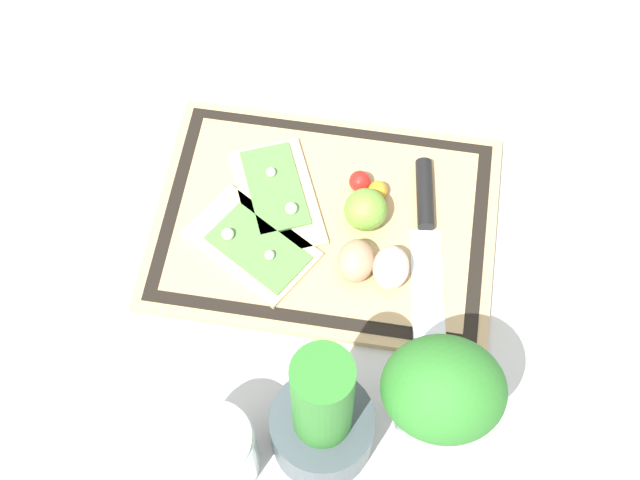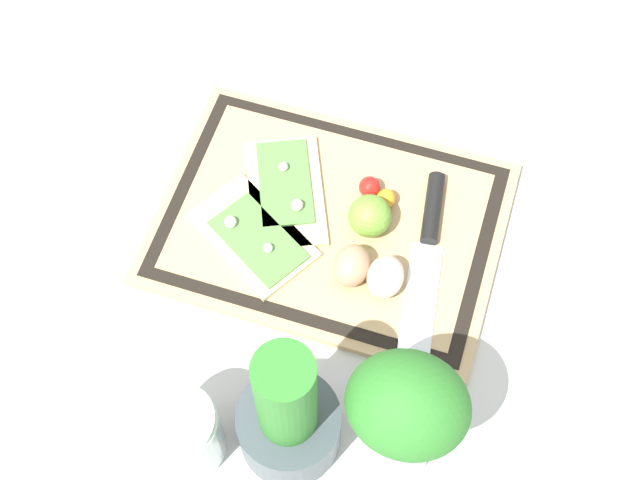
{
  "view_description": "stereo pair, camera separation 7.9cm",
  "coord_description": "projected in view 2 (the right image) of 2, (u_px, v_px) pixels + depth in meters",
  "views": [
    {
      "loc": [
        -0.08,
        0.56,
        1.03
      ],
      "look_at": [
        0.0,
        0.04,
        0.03
      ],
      "focal_mm": 50.0,
      "sensor_mm": 36.0,
      "label": 1
    },
    {
      "loc": [
        -0.16,
        0.54,
        1.03
      ],
      "look_at": [
        0.0,
        0.04,
        0.03
      ],
      "focal_mm": 50.0,
      "sensor_mm": 36.0,
      "label": 2
    }
  ],
  "objects": [
    {
      "name": "egg_brown",
      "position": [
        352.0,
        265.0,
        1.1
      ],
      "size": [
        0.05,
        0.06,
        0.05
      ],
      "primitive_type": "ellipsoid",
      "color": "tan",
      "rests_on": "cutting_board"
    },
    {
      "name": "knife",
      "position": [
        429.0,
        236.0,
        1.14
      ],
      "size": [
        0.07,
        0.27,
        0.02
      ],
      "color": "silver",
      "rests_on": "cutting_board"
    },
    {
      "name": "ground_plane",
      "position": [
        329.0,
        226.0,
        1.17
      ],
      "size": [
        6.0,
        6.0,
        0.0
      ],
      "primitive_type": "plane",
      "color": "silver"
    },
    {
      "name": "pizza_slice_far",
      "position": [
        253.0,
        236.0,
        1.14
      ],
      "size": [
        0.19,
        0.17,
        0.02
      ],
      "color": "beige",
      "rests_on": "cutting_board"
    },
    {
      "name": "herb_glass",
      "position": [
        405.0,
        414.0,
        0.93
      ],
      "size": [
        0.13,
        0.11,
        0.21
      ],
      "color": "silver",
      "rests_on": "ground_plane"
    },
    {
      "name": "herb_pot",
      "position": [
        288.0,
        417.0,
        0.97
      ],
      "size": [
        0.12,
        0.12,
        0.24
      ],
      "color": "#3D474C",
      "rests_on": "ground_plane"
    },
    {
      "name": "lime",
      "position": [
        370.0,
        216.0,
        1.13
      ],
      "size": [
        0.06,
        0.06,
        0.06
      ],
      "primitive_type": "sphere",
      "color": "#70A838",
      "rests_on": "cutting_board"
    },
    {
      "name": "sauce_jar",
      "position": [
        184.0,
        435.0,
        0.99
      ],
      "size": [
        0.09,
        0.09,
        0.11
      ],
      "color": "silver",
      "rests_on": "ground_plane"
    },
    {
      "name": "pizza_slice_near",
      "position": [
        286.0,
        190.0,
        1.17
      ],
      "size": [
        0.16,
        0.19,
        0.02
      ],
      "color": "beige",
      "rests_on": "cutting_board"
    },
    {
      "name": "cherry_tomato_red",
      "position": [
        370.0,
        187.0,
        1.17
      ],
      "size": [
        0.03,
        0.03,
        0.03
      ],
      "primitive_type": "sphere",
      "color": "red",
      "rests_on": "cutting_board"
    },
    {
      "name": "cherry_tomato_yellow",
      "position": [
        386.0,
        198.0,
        1.16
      ],
      "size": [
        0.03,
        0.03,
        0.03
      ],
      "primitive_type": "sphere",
      "color": "gold",
      "rests_on": "cutting_board"
    },
    {
      "name": "egg_pink",
      "position": [
        385.0,
        277.0,
        1.1
      ],
      "size": [
        0.05,
        0.06,
        0.05
      ],
      "primitive_type": "ellipsoid",
      "color": "beige",
      "rests_on": "cutting_board"
    },
    {
      "name": "cutting_board",
      "position": [
        329.0,
        223.0,
        1.17
      ],
      "size": [
        0.44,
        0.32,
        0.02
      ],
      "color": "tan",
      "rests_on": "ground_plane"
    }
  ]
}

